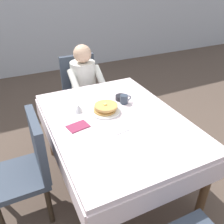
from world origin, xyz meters
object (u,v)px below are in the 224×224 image
Objects in this scene: plate_breakfast at (105,111)px; syrup_pitcher at (79,108)px; breakfast_stack at (105,108)px; fork_left_of_plate at (86,117)px; diner_person at (85,82)px; chair_left_side at (28,164)px; knife_right_of_plate at (125,108)px; dining_table_main at (116,127)px; chair_diner at (81,87)px; cup_coffee at (124,99)px; spoon_near_edge at (123,132)px; bowl_butter at (121,98)px.

syrup_pitcher is at bearing 155.42° from plate_breakfast.
breakfast_stack is at bearing -97.28° from plate_breakfast.
diner_person is at bearing -21.77° from fork_left_of_plate.
diner_person is at bearing -39.64° from chair_left_side.
breakfast_stack is 0.20m from knife_right_of_plate.
knife_right_of_plate is at bearing 41.05° from dining_table_main.
chair_diner is at bearing 3.33° from knife_right_of_plate.
chair_diner reaches higher than dining_table_main.
breakfast_stack is 1.92× the size of cup_coffee.
breakfast_stack is 0.24m from cup_coffee.
cup_coffee is at bearing 17.61° from breakfast_stack.
syrup_pitcher is 0.53× the size of spoon_near_edge.
bowl_butter is at bearing -16.97° from knife_right_of_plate.
spoon_near_edge is (-0.24, -0.49, -0.02)m from bowl_butter.
bowl_butter is 0.61× the size of fork_left_of_plate.
dining_table_main is at bearing 129.86° from knife_right_of_plate.
syrup_pitcher is (-0.45, 0.03, -0.01)m from cup_coffee.
breakfast_stack is 0.19m from fork_left_of_plate.
plate_breakfast is 1.56× the size of fork_left_of_plate.
bowl_butter is (0.24, 0.15, 0.01)m from plate_breakfast.
syrup_pitcher is 0.44× the size of fork_left_of_plate.
bowl_butter is at bearing 56.41° from dining_table_main.
cup_coffee is at bearing -26.25° from knife_right_of_plate.
chair_diner is 0.99m from cup_coffee.
plate_breakfast is 0.24m from cup_coffee.
breakfast_stack reaches higher than spoon_near_edge.
diner_person is at bearing 82.86° from plate_breakfast.
breakfast_stack is at bearing -88.34° from fork_left_of_plate.
chair_left_side reaches higher than breakfast_stack.
chair_left_side is at bearing 100.57° from fork_left_of_plate.
bowl_butter is (0.97, 0.30, 0.23)m from chair_left_side.
spoon_near_edge is (0.00, -0.35, -0.01)m from plate_breakfast.
syrup_pitcher is 0.50m from spoon_near_edge.
syrup_pitcher is at bearing 70.61° from chair_diner.
chair_left_side is at bearing 157.43° from spoon_near_edge.
dining_table_main is 13.49× the size of cup_coffee.
chair_left_side is 1.04m from bowl_butter.
bowl_butter reaches higher than fork_left_of_plate.
diner_person is 1.22m from spoon_near_edge.
breakfast_stack is 1.08× the size of knife_right_of_plate.
plate_breakfast is 1.40× the size of knife_right_of_plate.
knife_right_of_plate and spoon_near_edge have the same top height.
chair_left_side is 8.23× the size of cup_coffee.
plate_breakfast is 0.04m from breakfast_stack.
chair_diner is 0.91m from bowl_butter.
knife_right_of_plate is at bearing -105.79° from bowl_butter.
syrup_pitcher is at bearing -173.87° from bowl_butter.
syrup_pitcher is at bearing 135.46° from dining_table_main.
spoon_near_edge is (0.19, -0.33, 0.00)m from fork_left_of_plate.
fork_left_of_plate is at bearing 88.81° from knife_right_of_plate.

